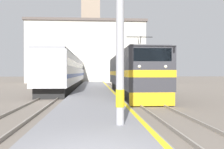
# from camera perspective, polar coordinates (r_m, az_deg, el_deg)

# --- Properties ---
(ground_plane) EXTENTS (200.00, 200.00, 0.00)m
(ground_plane) POSITION_cam_1_polar(r_m,az_deg,el_deg) (35.61, -4.00, -2.93)
(ground_plane) COLOR #70665B
(platform) EXTENTS (3.87, 140.00, 0.33)m
(platform) POSITION_cam_1_polar(r_m,az_deg,el_deg) (30.61, -4.01, -3.19)
(platform) COLOR slate
(platform) RESTS_ON ground
(rail_track_near) EXTENTS (2.83, 140.00, 0.16)m
(rail_track_near) POSITION_cam_1_polar(r_m,az_deg,el_deg) (30.81, 2.61, -3.40)
(rail_track_near) COLOR #70665B
(rail_track_near) RESTS_ON ground
(rail_track_far) EXTENTS (2.83, 140.00, 0.16)m
(rail_track_far) POSITION_cam_1_polar(r_m,az_deg,el_deg) (30.82, -10.48, -3.41)
(rail_track_far) COLOR #70665B
(rail_track_far) RESTS_ON ground
(locomotive_train) EXTENTS (2.92, 18.32, 4.87)m
(locomotive_train) POSITION_cam_1_polar(r_m,az_deg,el_deg) (24.78, 4.19, 0.19)
(locomotive_train) COLOR black
(locomotive_train) RESTS_ON ground
(passenger_train) EXTENTS (2.92, 34.16, 4.09)m
(passenger_train) POSITION_cam_1_polar(r_m,az_deg,el_deg) (37.02, -9.37, 0.59)
(passenger_train) COLOR black
(passenger_train) RESTS_ON ground
(clock_tower) EXTENTS (5.78, 5.78, 30.20)m
(clock_tower) POSITION_cam_1_polar(r_m,az_deg,el_deg) (68.16, -4.64, 12.26)
(clock_tower) COLOR gray
(clock_tower) RESTS_ON ground
(station_building) EXTENTS (24.46, 6.73, 12.78)m
(station_building) POSITION_cam_1_polar(r_m,az_deg,el_deg) (54.84, -5.59, 4.97)
(station_building) COLOR beige
(station_building) RESTS_ON ground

